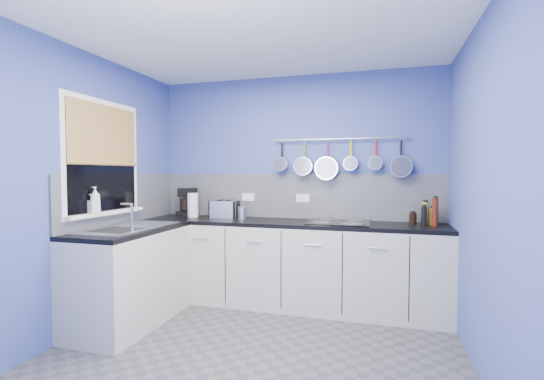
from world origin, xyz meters
The scene contains 39 objects.
floor centered at (0.00, 0.00, -0.01)m, with size 3.20×3.00×0.02m, color #47474C.
ceiling centered at (0.00, 0.00, 2.51)m, with size 3.20×3.00×0.02m, color white.
wall_back centered at (0.00, 1.51, 1.25)m, with size 3.20×0.02×2.50m, color #3C4B97.
wall_front centered at (0.00, -1.51, 1.25)m, with size 3.20×0.02×2.50m, color #3C4B97.
wall_left centered at (-1.61, 0.00, 1.25)m, with size 0.02×3.00×2.50m, color #3C4B97.
wall_right centered at (1.61, 0.00, 1.25)m, with size 0.02×3.00×2.50m, color #3C4B97.
backsplash_back centered at (0.00, 1.49, 1.15)m, with size 3.20×0.02×0.50m, color gray.
backsplash_left centered at (-1.59, 0.60, 1.15)m, with size 0.02×1.80×0.50m, color gray.
cabinet_run_back centered at (0.00, 1.20, 0.43)m, with size 3.20×0.60×0.86m, color #BAB8AF.
worktop_back centered at (0.00, 1.20, 0.88)m, with size 3.20×0.60×0.04m, color black.
cabinet_run_left centered at (-1.30, 0.30, 0.43)m, with size 0.60×1.20×0.86m, color #BAB8AF.
worktop_left centered at (-1.30, 0.30, 0.88)m, with size 0.60×1.20×0.04m, color black.
window_frame centered at (-1.58, 0.30, 1.55)m, with size 0.01×1.00×1.10m, color white.
window_glass centered at (-1.57, 0.30, 1.55)m, with size 0.01×0.90×1.00m, color black.
bamboo_blind centered at (-1.56, 0.30, 1.77)m, with size 0.01×0.90×0.55m, color #AB7855.
window_sill centered at (-1.55, 0.30, 1.04)m, with size 0.10×0.98×0.03m, color white.
sink_unit centered at (-1.30, 0.30, 0.90)m, with size 0.50×0.95×0.01m, color silver.
mixer_tap centered at (-1.14, 0.12, 1.03)m, with size 0.12×0.08×0.26m, color silver, non-canonical shape.
socket_left centered at (-0.55, 1.48, 1.13)m, with size 0.15×0.01×0.09m, color white.
socket_right centered at (0.10, 1.48, 1.13)m, with size 0.15×0.01×0.09m, color white.
pot_rail centered at (0.50, 1.45, 1.78)m, with size 0.02×0.02×1.45m, color silver.
soap_bottle_a centered at (-1.53, 0.13, 1.17)m, with size 0.09×0.09×0.24m, color white.
soap_bottle_b centered at (-1.53, 0.10, 1.14)m, with size 0.08×0.08×0.17m, color white.
paper_towel centered at (-1.15, 1.26, 1.04)m, with size 0.12×0.12×0.28m, color white.
coffee_maker centered at (-1.27, 1.32, 1.07)m, with size 0.19×0.21×0.33m, color black, non-canonical shape.
toaster centered at (-0.79, 1.32, 1.00)m, with size 0.30×0.17×0.19m, color silver.
canister centered at (-0.54, 1.23, 0.97)m, with size 0.10×0.10×0.14m, color silver.
hob centered at (0.53, 1.22, 0.91)m, with size 0.62×0.55×0.01m, color black.
pan_0 centered at (-0.13, 1.44, 1.61)m, with size 0.16×0.11×0.35m, color silver, non-canonical shape.
pan_1 centered at (0.12, 1.44, 1.58)m, with size 0.21×0.10×0.40m, color silver, non-canonical shape.
pan_2 centered at (0.37, 1.44, 1.56)m, with size 0.25×0.09×0.44m, color silver, non-canonical shape.
pan_3 centered at (0.63, 1.44, 1.61)m, with size 0.15×0.09×0.34m, color silver, non-canonical shape.
pan_4 centered at (0.88, 1.44, 1.61)m, with size 0.15×0.07×0.34m, color silver, non-canonical shape.
pan_5 centered at (1.14, 1.44, 1.57)m, with size 0.23×0.09×0.42m, color silver, non-canonical shape.
condiment_0 centered at (1.43, 1.30, 0.98)m, with size 0.07×0.07×0.17m, color brown.
condiment_1 centered at (1.37, 1.32, 1.01)m, with size 0.07×0.07×0.22m, color olive.
condiment_2 centered at (1.25, 1.31, 0.96)m, with size 0.07×0.07×0.11m, color black.
condiment_3 centered at (1.44, 1.21, 1.04)m, with size 0.05×0.05×0.27m, color #4C190C.
condiment_4 centered at (1.34, 1.21, 0.99)m, with size 0.05×0.05×0.19m, color black.
Camera 1 is at (0.95, -2.70, 1.41)m, focal length 25.09 mm.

